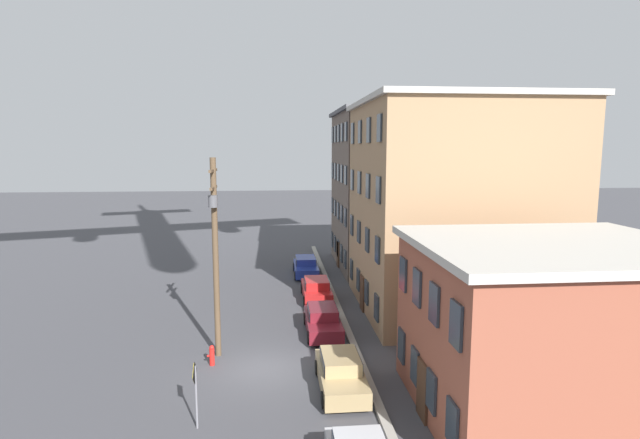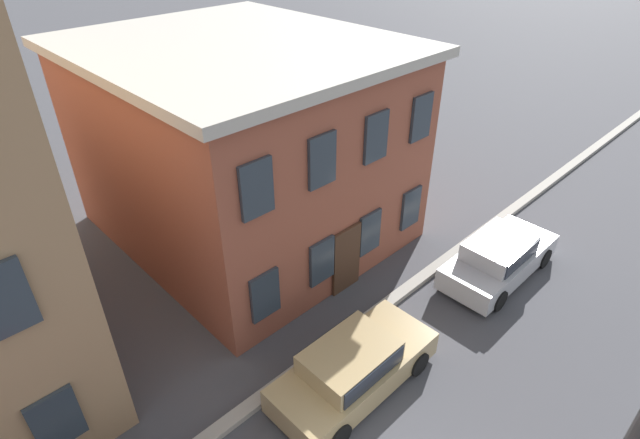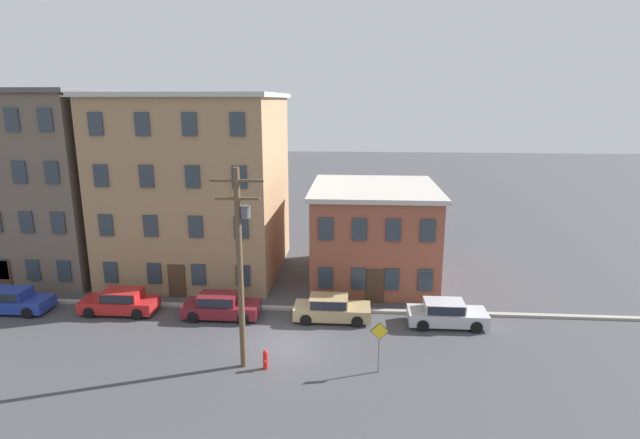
% 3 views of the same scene
% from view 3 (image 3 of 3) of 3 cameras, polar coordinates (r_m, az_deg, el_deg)
% --- Properties ---
extents(ground_plane, '(200.00, 200.00, 0.00)m').
position_cam_3_polar(ground_plane, '(26.86, -4.00, -14.10)').
color(ground_plane, '#424247').
extents(kerb_strip, '(56.00, 0.36, 0.16)m').
position_cam_3_polar(kerb_strip, '(30.85, -2.81, -10.11)').
color(kerb_strip, '#9E998E').
rests_on(kerb_strip, ground_plane).
extents(apartment_corner, '(11.13, 10.62, 13.17)m').
position_cam_3_polar(apartment_corner, '(42.04, -29.34, 3.79)').
color(apartment_corner, '#66564C').
rests_on(apartment_corner, ground_plane).
extents(apartment_midblock, '(12.08, 11.55, 12.91)m').
position_cam_3_polar(apartment_midblock, '(37.35, -13.68, 3.93)').
color(apartment_midblock, '#9E7A56').
rests_on(apartment_midblock, ground_plane).
extents(apartment_far, '(8.73, 10.08, 6.63)m').
position_cam_3_polar(apartment_far, '(35.53, 6.12, -1.42)').
color(apartment_far, brown).
rests_on(apartment_far, ground_plane).
extents(car_blue, '(4.40, 1.92, 1.43)m').
position_cam_3_polar(car_blue, '(35.56, -31.78, -7.80)').
color(car_blue, '#233899').
rests_on(car_blue, ground_plane).
extents(car_red, '(4.40, 1.92, 1.43)m').
position_cam_3_polar(car_red, '(32.43, -21.84, -8.63)').
color(car_red, '#B21E1E').
rests_on(car_red, ground_plane).
extents(car_maroon, '(4.40, 1.92, 1.43)m').
position_cam_3_polar(car_maroon, '(30.15, -11.32, -9.57)').
color(car_maroon, maroon).
rests_on(car_maroon, ground_plane).
extents(car_tan, '(4.40, 1.92, 1.43)m').
position_cam_3_polar(car_tan, '(29.26, 1.26, -10.03)').
color(car_tan, tan).
rests_on(car_tan, ground_plane).
extents(car_silver, '(4.40, 1.92, 1.43)m').
position_cam_3_polar(car_silver, '(29.48, 14.19, -10.29)').
color(car_silver, '#B7B7BC').
rests_on(car_silver, ground_plane).
extents(caution_sign, '(0.85, 0.08, 2.51)m').
position_cam_3_polar(caution_sign, '(23.84, 6.80, -13.47)').
color(caution_sign, slate).
rests_on(caution_sign, ground_plane).
extents(utility_pole, '(2.40, 0.44, 9.59)m').
position_cam_3_polar(utility_pole, '(23.04, -9.08, -4.50)').
color(utility_pole, brown).
rests_on(utility_pole, ground_plane).
extents(fire_hydrant, '(0.24, 0.34, 0.96)m').
position_cam_3_polar(fire_hydrant, '(24.63, -6.25, -15.60)').
color(fire_hydrant, red).
rests_on(fire_hydrant, ground_plane).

